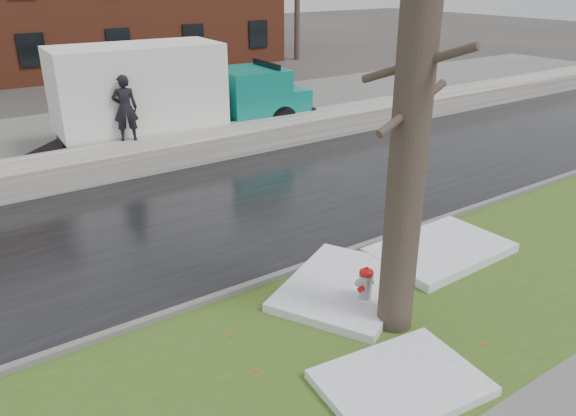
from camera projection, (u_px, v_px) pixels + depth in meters
ground at (350, 287)px, 10.43m from camera, size 120.00×120.00×0.00m
verge at (399, 318)px, 9.48m from camera, size 60.00×4.50×0.04m
road at (231, 209)px, 13.83m from camera, size 60.00×7.00×0.03m
parking_lot at (115, 133)px, 20.25m from camera, size 60.00×9.00×0.03m
curb at (317, 263)px, 11.16m from camera, size 60.00×0.15×0.14m
snowbank at (161, 153)px, 16.86m from camera, size 60.00×1.60×0.75m
bg_tree_right at (297, 6)px, 35.67m from camera, size 1.40×1.62×6.50m
fire_hydrant at (365, 285)px, 9.64m from camera, size 0.38×0.35×0.76m
tree at (412, 113)px, 7.91m from camera, size 1.46×1.73×7.04m
box_truck at (171, 92)px, 18.42m from camera, size 10.05×2.87×3.33m
worker at (125, 108)px, 16.39m from camera, size 0.82×0.67×1.94m
snow_patch_near at (346, 287)px, 10.21m from camera, size 3.23×2.98×0.16m
snow_patch_far at (401, 383)px, 7.86m from camera, size 2.37×1.85×0.14m
snow_patch_side at (440, 250)px, 11.54m from camera, size 2.84×1.87×0.18m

